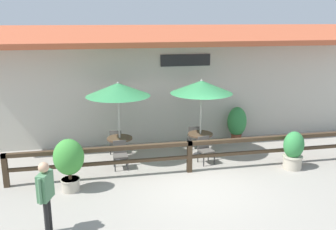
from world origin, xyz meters
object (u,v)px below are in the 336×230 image
at_px(potted_plant_broad_leaf, 69,161).
at_px(dining_table_near, 120,142).
at_px(dining_table_middle, 200,138).
at_px(chair_middle_wallside, 194,136).
at_px(potted_plant_corner_fern, 237,123).
at_px(chair_near_wallside, 116,140).
at_px(pedestrian, 45,189).
at_px(potted_plant_small_flowering, 293,150).
at_px(patio_umbrella_near, 118,90).
at_px(chair_middle_streetside, 205,149).
at_px(chair_near_streetside, 120,153).
at_px(patio_umbrella_middle, 201,87).

bearing_deg(potted_plant_broad_leaf, dining_table_near, 53.18).
bearing_deg(dining_table_middle, dining_table_near, 178.11).
relative_size(chair_middle_wallside, potted_plant_corner_fern, 0.65).
bearing_deg(dining_table_middle, chair_near_wallside, 164.83).
relative_size(chair_near_wallside, pedestrian, 0.52).
height_order(chair_middle_wallside, pedestrian, pedestrian).
xyz_separation_m(chair_middle_wallside, potted_plant_small_flowering, (2.48, -2.32, 0.12)).
bearing_deg(patio_umbrella_near, potted_plant_small_flowering, -18.88).
bearing_deg(chair_middle_wallside, dining_table_near, 23.02).
distance_m(patio_umbrella_near, chair_middle_wallside, 3.25).
distance_m(patio_umbrella_near, pedestrian, 4.57).
xyz_separation_m(dining_table_near, potted_plant_corner_fern, (4.41, 1.12, 0.09)).
bearing_deg(patio_umbrella_near, dining_table_near, 0.00).
bearing_deg(chair_middle_streetside, potted_plant_small_flowering, -34.02).
height_order(patio_umbrella_near, dining_table_middle, patio_umbrella_near).
height_order(chair_middle_streetside, potted_plant_corner_fern, potted_plant_corner_fern).
bearing_deg(chair_middle_streetside, chair_near_streetside, 165.37).
bearing_deg(chair_middle_wallside, chair_near_streetside, 35.41).
relative_size(dining_table_near, chair_near_wallside, 0.97).
xyz_separation_m(patio_umbrella_near, potted_plant_broad_leaf, (-1.46, -1.96, -1.47)).
xyz_separation_m(chair_near_wallside, potted_plant_small_flowering, (5.17, -2.39, 0.12)).
distance_m(dining_table_near, chair_near_streetside, 0.67).
xyz_separation_m(patio_umbrella_middle, chair_middle_wallside, (-0.04, 0.67, -1.85)).
height_order(chair_near_streetside, potted_plant_broad_leaf, potted_plant_broad_leaf).
relative_size(dining_table_middle, potted_plant_small_flowering, 0.69).
distance_m(potted_plant_broad_leaf, potted_plant_small_flowering, 6.56).
distance_m(chair_near_streetside, chair_near_wallside, 1.30).
relative_size(chair_near_wallside, chair_middle_wallside, 1.00).
xyz_separation_m(patio_umbrella_near, dining_table_near, (0.00, 0.00, -1.71)).
bearing_deg(potted_plant_broad_leaf, patio_umbrella_middle, 24.42).
relative_size(patio_umbrella_near, potted_plant_small_flowering, 2.18).
distance_m(chair_middle_streetside, potted_plant_corner_fern, 2.61).
height_order(chair_near_wallside, chair_middle_streetside, same).
bearing_deg(chair_near_wallside, potted_plant_broad_leaf, 73.75).
distance_m(patio_umbrella_middle, potted_plant_broad_leaf, 4.75).
bearing_deg(chair_near_streetside, dining_table_middle, 10.61).
bearing_deg(chair_middle_streetside, dining_table_middle, 75.22).
bearing_deg(patio_umbrella_middle, pedestrian, -138.88).
distance_m(chair_near_streetside, pedestrian, 3.83).
height_order(chair_near_wallside, potted_plant_small_flowering, potted_plant_small_flowering).
xyz_separation_m(chair_near_wallside, patio_umbrella_middle, (2.73, -0.74, 1.85)).
relative_size(patio_umbrella_near, patio_umbrella_middle, 1.00).
height_order(dining_table_near, patio_umbrella_middle, patio_umbrella_middle).
bearing_deg(dining_table_middle, chair_middle_wallside, 93.70).
bearing_deg(pedestrian, chair_middle_wallside, -27.00).
bearing_deg(dining_table_middle, chair_near_streetside, -168.18).
bearing_deg(patio_umbrella_near, chair_near_streetside, -93.33).
bearing_deg(potted_plant_broad_leaf, dining_table_middle, 24.42).
bearing_deg(chair_middle_streetside, chair_middle_wallside, 78.31).
height_order(dining_table_middle, pedestrian, pedestrian).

